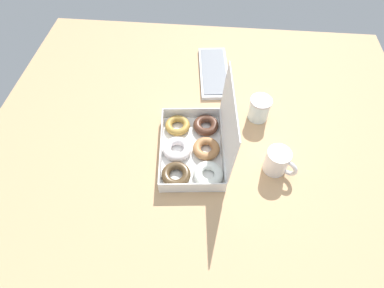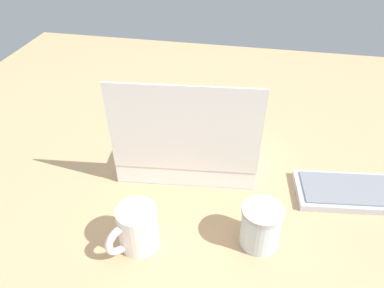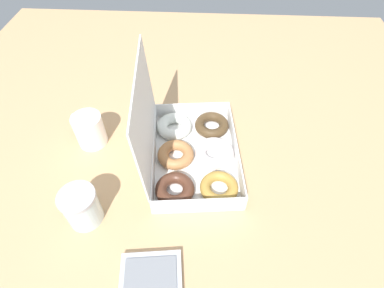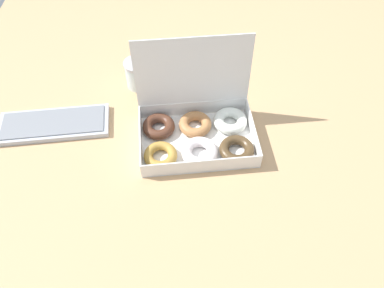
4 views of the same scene
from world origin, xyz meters
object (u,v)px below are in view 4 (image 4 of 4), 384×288
object	(u,v)px
donut_box	(198,131)
keyboard	(54,124)
glass_jar	(138,74)
coffee_mug	(211,63)

from	to	relation	value
donut_box	keyboard	bearing A→B (deg)	174.09
keyboard	glass_jar	xyz separation A→B (cm)	(26.19, 20.00, 4.10)
glass_jar	keyboard	bearing A→B (deg)	-142.63
donut_box	keyboard	distance (cm)	47.46
keyboard	coffee_mug	xyz separation A→B (cm)	(52.00, 25.69, 4.16)
glass_jar	donut_box	bearing A→B (deg)	-49.90
keyboard	coffee_mug	distance (cm)	58.15
keyboard	glass_jar	bearing A→B (deg)	37.37
keyboard	coffee_mug	world-z (taller)	coffee_mug
donut_box	glass_jar	distance (cm)	32.57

